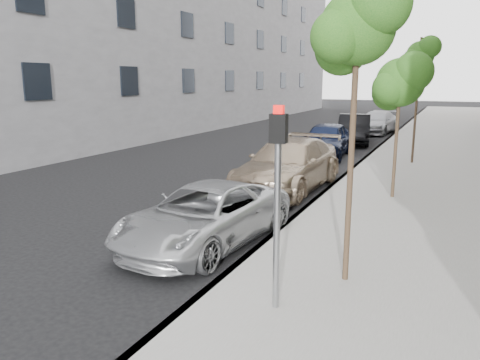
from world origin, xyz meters
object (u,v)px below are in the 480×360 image
Objects in this scene: tree_mid at (401,82)px; tree_far at (421,56)px; sedan_blue at (326,140)px; sedan_black at (354,129)px; minivan at (205,215)px; signal_pole at (278,185)px; suv at (288,165)px; tree_near at (359,28)px; sedan_rear at (377,122)px.

tree_far reaches higher than tree_mid.
sedan_blue is (-3.94, 7.25, -2.69)m from tree_mid.
sedan_black is (0.23, 5.46, 0.00)m from sedan_blue.
tree_mid reaches higher than minivan.
tree_far is 14.71m from signal_pole.
minivan is at bearing -86.79° from suv.
tree_near reaches higher than suv.
tree_far reaches higher than sedan_blue.
tree_mid reaches higher than sedan_rear.
tree_near is 1.02× the size of sedan_black.
sedan_black is at bearing 97.30° from minivan.
sedan_black is (-2.93, 20.69, -1.26)m from signal_pole.
signal_pole is at bearing -117.83° from tree_near.
tree_near is 1.19× the size of tree_mid.
sedan_black reaches higher than minivan.
suv is at bearing -89.98° from sedan_blue.
minivan is 23.93m from sedan_rear.
signal_pole is at bearing -95.61° from tree_mid.
minivan is 0.84× the size of suv.
sedan_black is at bearing 94.01° from suv.
signal_pole is (-0.78, -1.48, -2.30)m from tree_near.
tree_far reaches higher than minivan.
sedan_black is 5.63m from sedan_rear.
minivan is at bearing -105.36° from tree_far.
minivan is (-3.33, -12.11, -3.87)m from tree_far.
tree_near is at bearing -78.43° from sedan_blue.
suv is at bearing -84.15° from sedan_rear.
tree_mid is at bearing -65.88° from sedan_blue.
signal_pole is at bearing -82.71° from sedan_blue.
suv is (-2.61, 8.18, -1.25)m from signal_pole.
signal_pole reaches higher than suv.
tree_far is at bearing 90.00° from tree_mid.
sedan_rear is at bearing 91.00° from signal_pole.
tree_far is 12.85m from sedan_rear.
tree_mid is 4.33m from suv.
tree_far is 1.09× the size of minivan.
suv is 12.51m from sedan_black.
sedan_blue is at bearing 118.54° from tree_mid.
tree_near reaches higher than sedan_blue.
sedan_blue is at bearing 169.28° from tree_far.
sedan_blue is (-0.61, 12.86, 0.15)m from minivan.
signal_pole is 3.76m from minivan.
tree_mid reaches higher than signal_pole.
sedan_rear is (-2.54, 26.30, -1.34)m from signal_pole.
sedan_rear is at bearing 82.39° from sedan_blue.
sedan_rear reaches higher than minivan.
suv is 1.19× the size of sedan_blue.
tree_mid reaches higher than sedan_black.
tree_mid is at bearing 65.44° from minivan.
tree_near is 1.06× the size of sedan_blue.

